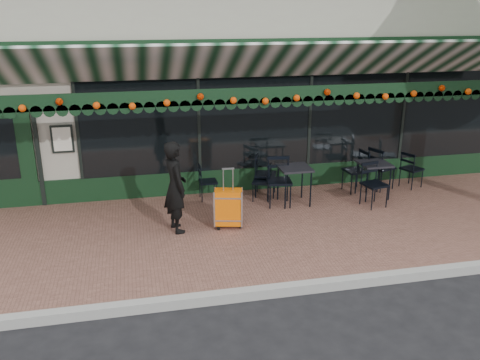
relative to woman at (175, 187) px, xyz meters
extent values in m
plane|color=black|center=(1.68, -2.17, -0.97)|extent=(80.00, 80.00, 0.00)
cube|color=brown|center=(1.68, -0.17, -0.89)|extent=(18.00, 4.00, 0.15)
cube|color=#9E9E99|center=(1.68, -2.25, -0.89)|extent=(18.00, 0.16, 0.15)
cube|color=#9E9789|center=(1.68, 5.83, 1.28)|extent=(12.00, 8.00, 4.50)
cube|color=black|center=(2.88, 1.81, 0.68)|extent=(9.20, 0.04, 2.00)
cube|color=black|center=(-3.12, 1.81, 0.28)|extent=(1.10, 0.07, 2.20)
cube|color=silver|center=(-2.02, 1.77, 0.53)|extent=(0.42, 0.04, 0.55)
cube|color=black|center=(1.68, 0.35, 1.49)|extent=(12.00, 0.03, 0.28)
cylinder|color=#FF5008|center=(1.68, 0.29, 1.47)|extent=(11.60, 0.12, 0.12)
imported|color=black|center=(0.00, 0.00, 0.00)|extent=(0.52, 0.67, 1.64)
cube|color=orange|center=(0.93, -0.07, -0.43)|extent=(0.54, 0.38, 0.65)
cube|color=black|center=(0.93, -0.07, -0.79)|extent=(0.54, 0.38, 0.06)
cube|color=silver|center=(0.93, -0.07, 0.09)|extent=(0.22, 0.08, 0.40)
cube|color=black|center=(4.18, 0.82, -0.09)|extent=(0.61, 0.61, 0.04)
cylinder|color=black|center=(3.92, 0.57, -0.47)|extent=(0.03, 0.03, 0.71)
cylinder|color=black|center=(4.43, 0.57, -0.47)|extent=(0.03, 0.03, 0.71)
cylinder|color=black|center=(3.92, 1.08, -0.47)|extent=(0.03, 0.03, 0.71)
cylinder|color=black|center=(4.43, 1.08, -0.47)|extent=(0.03, 0.03, 0.71)
cube|color=black|center=(2.45, 0.82, -0.07)|extent=(0.63, 0.63, 0.04)
cylinder|color=black|center=(2.19, 0.56, -0.45)|extent=(0.03, 0.03, 0.73)
cylinder|color=black|center=(2.71, 0.56, -0.45)|extent=(0.03, 0.03, 0.73)
cylinder|color=black|center=(2.19, 1.08, -0.45)|extent=(0.03, 0.03, 0.73)
cylinder|color=black|center=(2.71, 1.08, -0.45)|extent=(0.03, 0.03, 0.73)
camera|label=1|loc=(-0.66, -8.39, 2.96)|focal=38.00mm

